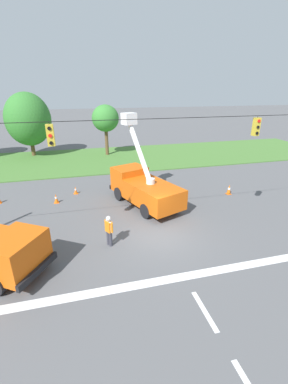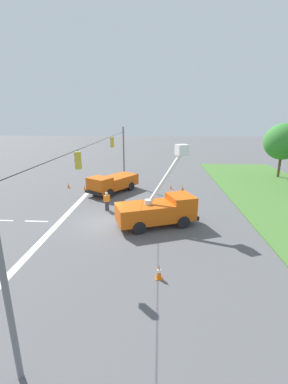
% 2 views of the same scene
% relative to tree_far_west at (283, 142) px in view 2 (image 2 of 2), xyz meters
% --- Properties ---
extents(ground_plane, '(200.00, 200.00, 0.00)m').
position_rel_tree_far_west_xyz_m(ground_plane, '(17.80, -21.54, -5.08)').
color(ground_plane, '#565659').
extents(lane_markings, '(17.60, 15.25, 0.01)m').
position_rel_tree_far_west_xyz_m(lane_markings, '(17.80, -26.66, -5.07)').
color(lane_markings, silver).
rests_on(lane_markings, ground).
extents(signal_gantry, '(26.20, 0.33, 7.20)m').
position_rel_tree_far_west_xyz_m(signal_gantry, '(17.80, -21.54, -0.83)').
color(signal_gantry, slate).
rests_on(signal_gantry, ground).
extents(tree_far_west, '(4.92, 5.04, 7.58)m').
position_rel_tree_far_west_xyz_m(tree_far_west, '(0.00, 0.00, 0.00)').
color(tree_far_west, brown).
rests_on(tree_far_west, ground).
extents(utility_truck_bucket_lift, '(4.50, 6.74, 6.35)m').
position_rel_tree_far_west_xyz_m(utility_truck_bucket_lift, '(17.95, -17.02, -3.71)').
color(utility_truck_bucket_lift, '#D6560F').
rests_on(utility_truck_bucket_lift, ground).
extents(utility_truck_support_near, '(6.73, 5.51, 2.11)m').
position_rel_tree_far_west_xyz_m(utility_truck_support_near, '(8.93, -22.31, -3.92)').
color(utility_truck_support_near, '#D6560F').
rests_on(utility_truck_support_near, ground).
extents(road_worker, '(0.41, 0.57, 1.77)m').
position_rel_tree_far_west_xyz_m(road_worker, '(14.84, -21.80, -4.08)').
color(road_worker, '#383842').
rests_on(road_worker, ground).
extents(traffic_cone_foreground_left, '(0.36, 0.36, 0.59)m').
position_rel_tree_far_west_xyz_m(traffic_cone_foreground_left, '(7.88, -25.93, -4.80)').
color(traffic_cone_foreground_left, orange).
rests_on(traffic_cone_foreground_left, ground).
extents(traffic_cone_foreground_right, '(0.36, 0.36, 0.63)m').
position_rel_tree_far_west_xyz_m(traffic_cone_foreground_right, '(7.00, -15.61, -4.77)').
color(traffic_cone_foreground_right, orange).
rests_on(traffic_cone_foreground_right, ground).
extents(traffic_cone_mid_left, '(0.36, 0.36, 0.63)m').
position_rel_tree_far_west_xyz_m(traffic_cone_mid_left, '(13.12, -13.78, -4.77)').
color(traffic_cone_mid_left, orange).
rests_on(traffic_cone_mid_left, ground).
extents(traffic_cone_mid_right, '(0.36, 0.36, 0.74)m').
position_rel_tree_far_west_xyz_m(traffic_cone_mid_right, '(7.55, -14.23, -4.71)').
color(traffic_cone_mid_right, orange).
rests_on(traffic_cone_mid_right, ground).
extents(traffic_cone_near_bucket, '(0.36, 0.36, 0.73)m').
position_rel_tree_far_west_xyz_m(traffic_cone_near_bucket, '(7.19, -28.14, -4.72)').
color(traffic_cone_near_bucket, orange).
rests_on(traffic_cone_near_bucket, ground).
extents(traffic_cone_lane_edge_a, '(0.36, 0.36, 0.73)m').
position_rel_tree_far_west_xyz_m(traffic_cone_lane_edge_a, '(11.70, -15.25, -4.72)').
color(traffic_cone_lane_edge_a, orange).
rests_on(traffic_cone_lane_edge_a, ground).
extents(traffic_cone_far_left, '(0.36, 0.36, 0.83)m').
position_rel_tree_far_west_xyz_m(traffic_cone_far_left, '(25.09, -16.95, -4.66)').
color(traffic_cone_far_left, orange).
rests_on(traffic_cone_far_left, ground).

